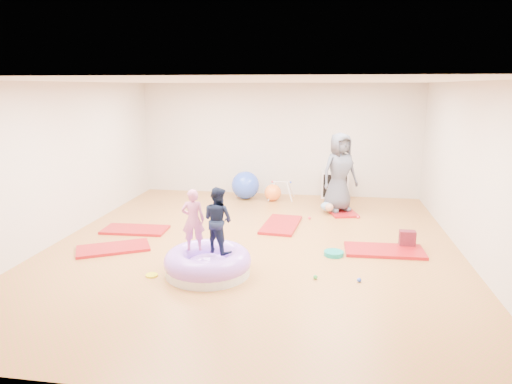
# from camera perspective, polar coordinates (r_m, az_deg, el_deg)

# --- Properties ---
(room) EXTENTS (7.01, 8.01, 2.81)m
(room) POSITION_cam_1_polar(r_m,az_deg,el_deg) (7.64, -0.35, 3.15)
(room) COLOR #B15F3A
(room) RESTS_ON ground
(gym_mat_front_left) EXTENTS (1.33, 1.09, 0.05)m
(gym_mat_front_left) POSITION_cam_1_polar(r_m,az_deg,el_deg) (8.19, -17.41, -6.73)
(gym_mat_front_left) COLOR #A21307
(gym_mat_front_left) RESTS_ON ground
(gym_mat_mid_left) EXTENTS (1.24, 0.65, 0.05)m
(gym_mat_mid_left) POSITION_cam_1_polar(r_m,az_deg,el_deg) (9.10, -14.88, -4.58)
(gym_mat_mid_left) COLOR #A21307
(gym_mat_mid_left) RESTS_ON ground
(gym_mat_center_back) EXTENTS (0.77, 1.35, 0.05)m
(gym_mat_center_back) POSITION_cam_1_polar(r_m,az_deg,el_deg) (9.12, 3.16, -4.10)
(gym_mat_center_back) COLOR #A21307
(gym_mat_center_back) RESTS_ON ground
(gym_mat_right) EXTENTS (1.32, 0.69, 0.05)m
(gym_mat_right) POSITION_cam_1_polar(r_m,az_deg,el_deg) (8.01, 15.74, -7.06)
(gym_mat_right) COLOR #A21307
(gym_mat_right) RESTS_ON ground
(gym_mat_rear_right) EXTENTS (0.79, 1.17, 0.04)m
(gym_mat_rear_right) POSITION_cam_1_polar(r_m,az_deg,el_deg) (10.31, 10.53, -2.30)
(gym_mat_rear_right) COLOR #A21307
(gym_mat_rear_right) RESTS_ON ground
(inflatable_cushion) EXTENTS (1.29, 1.29, 0.41)m
(inflatable_cushion) POSITION_cam_1_polar(r_m,az_deg,el_deg) (6.87, -6.04, -8.86)
(inflatable_cushion) COLOR silver
(inflatable_cushion) RESTS_ON ground
(child_pink) EXTENTS (0.38, 0.29, 0.93)m
(child_pink) POSITION_cam_1_polar(r_m,az_deg,el_deg) (6.80, -7.88, -3.07)
(child_pink) COLOR #CD6797
(child_pink) RESTS_ON inflatable_cushion
(child_navy) EXTENTS (0.60, 0.56, 0.98)m
(child_navy) POSITION_cam_1_polar(r_m,az_deg,el_deg) (6.67, -4.80, -3.08)
(child_navy) COLOR black
(child_navy) RESTS_ON inflatable_cushion
(adult_caregiver) EXTENTS (1.00, 0.90, 1.71)m
(adult_caregiver) POSITION_cam_1_polar(r_m,az_deg,el_deg) (10.06, 10.39, 2.45)
(adult_caregiver) COLOR #464854
(adult_caregiver) RESTS_ON gym_mat_rear_right
(infant) EXTENTS (0.38, 0.38, 0.22)m
(infant) POSITION_cam_1_polar(r_m,az_deg,el_deg) (10.07, 9.14, -1.81)
(infant) COLOR #82A7CA
(infant) RESTS_ON gym_mat_rear_right
(ball_pit_balls) EXTENTS (2.94, 3.32, 0.06)m
(ball_pit_balls) POSITION_cam_1_polar(r_m,az_deg,el_deg) (8.16, 4.37, -6.17)
(ball_pit_balls) COLOR #E73648
(ball_pit_balls) RESTS_ON ground
(exercise_ball_blue) EXTENTS (0.68, 0.68, 0.68)m
(exercise_ball_blue) POSITION_cam_1_polar(r_m,az_deg,el_deg) (11.22, -1.33, 0.86)
(exercise_ball_blue) COLOR blue
(exercise_ball_blue) RESTS_ON ground
(exercise_ball_orange) EXTENTS (0.41, 0.41, 0.41)m
(exercise_ball_orange) POSITION_cam_1_polar(r_m,az_deg,el_deg) (11.05, 2.11, -0.07)
(exercise_ball_orange) COLOR orange
(exercise_ball_orange) RESTS_ON ground
(infant_play_gym) EXTENTS (0.60, 0.57, 0.46)m
(infant_play_gym) POSITION_cam_1_polar(r_m,az_deg,el_deg) (11.13, 3.18, 0.56)
(infant_play_gym) COLOR silver
(infant_play_gym) RESTS_ON ground
(cube_shelf) EXTENTS (0.66, 0.33, 0.66)m
(cube_shelf) POSITION_cam_1_polar(r_m,az_deg,el_deg) (11.47, 9.83, 0.88)
(cube_shelf) COLOR silver
(cube_shelf) RESTS_ON ground
(balance_disc) EXTENTS (0.32, 0.32, 0.07)m
(balance_disc) POSITION_cam_1_polar(r_m,az_deg,el_deg) (7.67, 9.69, -7.58)
(balance_disc) COLOR #0E8678
(balance_disc) RESTS_ON ground
(backpack) EXTENTS (0.27, 0.16, 0.31)m
(backpack) POSITION_cam_1_polar(r_m,az_deg,el_deg) (8.28, 18.38, -5.65)
(backpack) COLOR #A82138
(backpack) RESTS_ON ground
(yellow_toy) EXTENTS (0.18, 0.18, 0.03)m
(yellow_toy) POSITION_cam_1_polar(r_m,az_deg,el_deg) (6.96, -12.90, -10.12)
(yellow_toy) COLOR yellow
(yellow_toy) RESTS_ON ground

